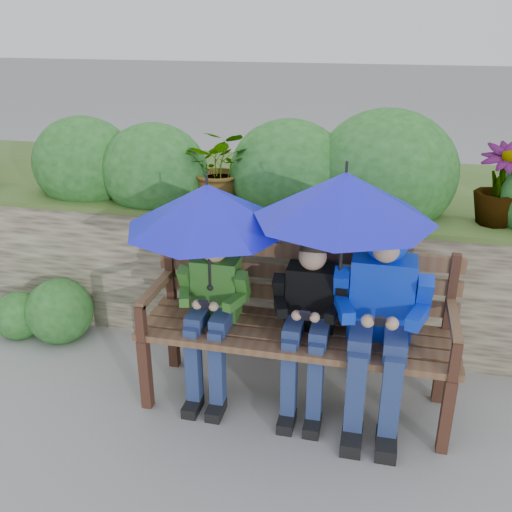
% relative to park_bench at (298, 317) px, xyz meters
% --- Properties ---
extents(ground, '(60.00, 60.00, 0.00)m').
position_rel_park_bench_xyz_m(ground, '(-0.30, -0.01, -0.59)').
color(ground, gray).
rests_on(ground, ground).
extents(garden_backdrop, '(8.00, 2.86, 1.81)m').
position_rel_park_bench_xyz_m(garden_backdrop, '(-0.41, 1.59, 0.02)').
color(garden_backdrop, brown).
rests_on(garden_backdrop, ground).
extents(park_bench, '(1.97, 0.58, 1.04)m').
position_rel_park_bench_xyz_m(park_bench, '(0.00, 0.00, 0.00)').
color(park_bench, '#402419').
rests_on(park_bench, ground).
extents(boy_left, '(0.44, 0.51, 1.12)m').
position_rel_park_bench_xyz_m(boy_left, '(-0.54, -0.09, 0.06)').
color(boy_left, '#245C14').
rests_on(boy_left, ground).
extents(boy_middle, '(0.46, 0.53, 1.13)m').
position_rel_park_bench_xyz_m(boy_middle, '(0.08, -0.09, 0.06)').
color(boy_middle, black).
rests_on(boy_middle, ground).
extents(boy_right, '(0.56, 0.68, 1.28)m').
position_rel_park_bench_xyz_m(boy_right, '(0.50, -0.09, 0.18)').
color(boy_right, '#000EBA').
rests_on(boy_right, ground).
extents(umbrella_left, '(1.02, 1.02, 0.75)m').
position_rel_park_bench_xyz_m(umbrella_left, '(-0.55, -0.07, 0.72)').
color(umbrella_left, '#1819E3').
rests_on(umbrella_left, ground).
extents(umbrella_right, '(1.05, 1.05, 0.86)m').
position_rel_park_bench_xyz_m(umbrella_right, '(0.25, -0.08, 0.84)').
color(umbrella_right, '#1819E3').
rests_on(umbrella_right, ground).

